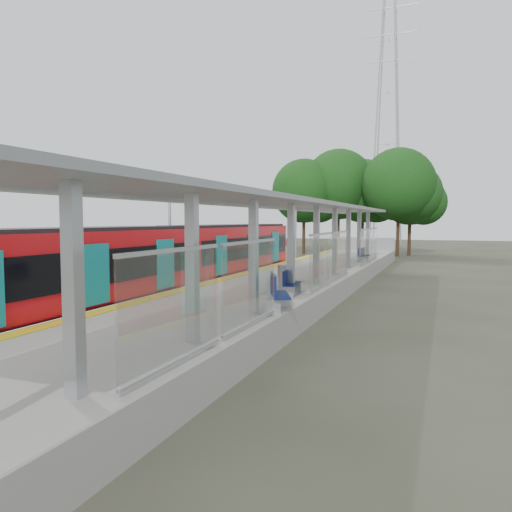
{
  "coord_description": "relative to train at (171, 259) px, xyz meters",
  "views": [
    {
      "loc": [
        7.55,
        -4.35,
        3.87
      ],
      "look_at": [
        -0.26,
        16.14,
        2.3
      ],
      "focal_mm": 35.0,
      "sensor_mm": 36.0,
      "label": 1
    }
  ],
  "objects": [
    {
      "name": "info_pillar_far",
      "position": [
        5.11,
        2.43,
        -0.21
      ],
      "size": [
        0.44,
        0.44,
        1.93
      ],
      "rotation": [
        0.0,
        0.0,
        -0.08
      ],
      "color": "beige",
      "rests_on": "platform"
    },
    {
      "name": "tree_cluster",
      "position": [
        2.87,
        36.78,
        5.43
      ],
      "size": [
        18.72,
        11.11,
        12.11
      ],
      "color": "#382316",
      "rests_on": "ground"
    },
    {
      "name": "bench_mid",
      "position": [
        6.47,
        -2.03,
        -0.54
      ],
      "size": [
        0.53,
        1.45,
        0.97
      ],
      "rotation": [
        0.0,
        0.0,
        0.07
      ],
      "color": "navy",
      "rests_on": "platform"
    },
    {
      "name": "bench_near",
      "position": [
        7.1,
        -5.49,
        -0.43
      ],
      "size": [
        1.18,
        1.78,
        1.17
      ],
      "rotation": [
        0.0,
        0.0,
        0.41
      ],
      "color": "navy",
      "rests_on": "platform"
    },
    {
      "name": "trackbed",
      "position": [
        -0.0,
        3.99,
        -1.93
      ],
      "size": [
        3.0,
        70.0,
        0.24
      ],
      "primitive_type": "cube",
      "color": "#59544C",
      "rests_on": "ground"
    },
    {
      "name": "litter_bin",
      "position": [
        5.78,
        -0.68,
        -0.54
      ],
      "size": [
        0.61,
        0.61,
        1.03
      ],
      "primitive_type": "cylinder",
      "rotation": [
        0.0,
        0.0,
        -0.24
      ],
      "color": "#9EA0A5",
      "rests_on": "platform"
    },
    {
      "name": "tactile_strip",
      "position": [
        1.95,
        3.99,
        -1.04
      ],
      "size": [
        0.6,
        50.0,
        0.02
      ],
      "primitive_type": "cube",
      "color": "gold",
      "rests_on": "platform"
    },
    {
      "name": "canopy",
      "position": [
        6.11,
        0.18,
        2.15
      ],
      "size": [
        3.27,
        38.0,
        3.66
      ],
      "color": "#9EA0A5",
      "rests_on": "platform"
    },
    {
      "name": "end_fence",
      "position": [
        4.5,
        28.94,
        -0.45
      ],
      "size": [
        6.0,
        0.1,
        1.2
      ],
      "primitive_type": "cube",
      "color": "#9EA0A5",
      "rests_on": "platform"
    },
    {
      "name": "catenary_masts",
      "position": [
        -1.72,
        2.99,
        0.86
      ],
      "size": [
        2.08,
        48.16,
        5.4
      ],
      "color": "#9EA0A5",
      "rests_on": "ground"
    },
    {
      "name": "platform",
      "position": [
        4.5,
        3.99,
        -1.55
      ],
      "size": [
        6.0,
        50.0,
        1.0
      ],
      "primitive_type": "cube",
      "color": "gray",
      "rests_on": "ground"
    },
    {
      "name": "train",
      "position": [
        0.0,
        0.0,
        0.0
      ],
      "size": [
        2.74,
        27.6,
        3.62
      ],
      "color": "black",
      "rests_on": "ground"
    },
    {
      "name": "bench_far",
      "position": [
        6.71,
        14.55,
        -0.54
      ],
      "size": [
        0.62,
        1.46,
        0.97
      ],
      "rotation": [
        0.0,
        0.0,
        -0.14
      ],
      "color": "navy",
      "rests_on": "platform"
    },
    {
      "name": "pylon",
      "position": [
        3.5,
        56.99,
        16.95
      ],
      "size": [
        8.0,
        4.0,
        38.0
      ],
      "primitive_type": null,
      "color": "#9EA0A5",
      "rests_on": "ground"
    }
  ]
}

